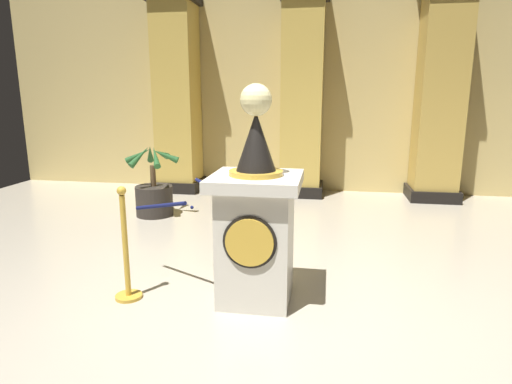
{
  "coord_description": "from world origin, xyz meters",
  "views": [
    {
      "loc": [
        0.48,
        -3.36,
        1.81
      ],
      "look_at": [
        -0.11,
        0.21,
        0.99
      ],
      "focal_mm": 30.4,
      "sensor_mm": 36.0,
      "label": 1
    }
  ],
  "objects_px": {
    "pedestal_clock": "(256,221)",
    "potted_palm_left": "(154,194)",
    "stanchion_near": "(245,222)",
    "stanchion_far": "(126,260)"
  },
  "relations": [
    {
      "from": "pedestal_clock",
      "to": "potted_palm_left",
      "type": "relative_size",
      "value": 1.72
    },
    {
      "from": "pedestal_clock",
      "to": "potted_palm_left",
      "type": "bearing_deg",
      "value": 128.61
    },
    {
      "from": "stanchion_near",
      "to": "stanchion_far",
      "type": "relative_size",
      "value": 1.02
    },
    {
      "from": "stanchion_near",
      "to": "potted_palm_left",
      "type": "height_order",
      "value": "potted_palm_left"
    },
    {
      "from": "pedestal_clock",
      "to": "potted_palm_left",
      "type": "distance_m",
      "value": 3.2
    },
    {
      "from": "pedestal_clock",
      "to": "stanchion_far",
      "type": "relative_size",
      "value": 1.83
    },
    {
      "from": "stanchion_near",
      "to": "pedestal_clock",
      "type": "bearing_deg",
      "value": -74.19
    },
    {
      "from": "potted_palm_left",
      "to": "pedestal_clock",
      "type": "bearing_deg",
      "value": -51.39
    },
    {
      "from": "stanchion_far",
      "to": "stanchion_near",
      "type": "bearing_deg",
      "value": 57.26
    },
    {
      "from": "stanchion_far",
      "to": "potted_palm_left",
      "type": "xyz_separation_m",
      "value": [
        -0.84,
        2.66,
        -0.03
      ]
    }
  ]
}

